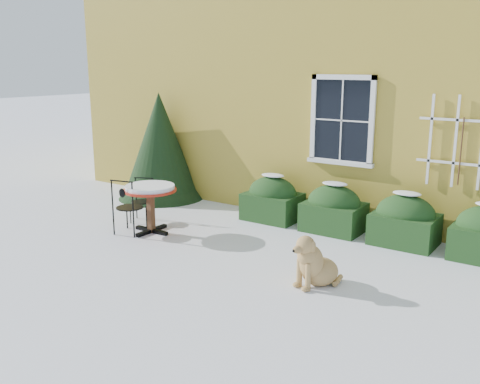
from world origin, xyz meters
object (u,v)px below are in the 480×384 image
Objects in this scene: patio_chair_far at (142,200)px; dog at (314,264)px; patio_chair_near at (128,206)px; bistro_table at (150,193)px; evergreen_shrub at (161,156)px.

patio_chair_far is 4.27m from dog.
patio_chair_near is at bearing -162.51° from dog.
bistro_table is 1.13× the size of patio_chair_far.
evergreen_shrub is at bearing 95.69° from patio_chair_far.
bistro_table is at bearing -167.31° from dog.
patio_chair_near is 0.83m from patio_chair_far.
evergreen_shrub is 2.90× the size of dog.
dog is (3.79, -0.20, -0.20)m from patio_chair_near.
evergreen_shrub is 2.35× the size of patio_chair_near.
patio_chair_far is (0.99, -1.61, -0.54)m from evergreen_shrub.
patio_chair_far is (-0.65, 0.45, -0.31)m from bistro_table.
evergreen_shrub is 1.96m from patio_chair_far.
evergreen_shrub is 5.78m from dog.
patio_chair_far is 1.02× the size of dog.
bistro_table is 0.93× the size of patio_chair_near.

